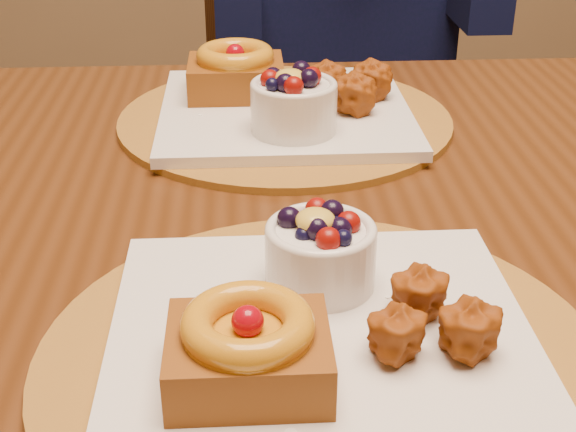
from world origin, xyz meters
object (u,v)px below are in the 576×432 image
object	(u,v)px
dining_table	(298,282)
place_setting_far	(283,103)
place_setting_near	(319,334)
chair_far	(301,87)

from	to	relation	value
dining_table	place_setting_far	bearing A→B (deg)	90.76
dining_table	place_setting_near	distance (m)	0.24
dining_table	place_setting_far	xyz separation A→B (m)	(-0.00, 0.21, 0.10)
place_setting_near	place_setting_far	bearing A→B (deg)	90.12
chair_far	place_setting_far	bearing A→B (deg)	-79.32
place_setting_near	chair_far	size ratio (longest dim) A/B	0.38
place_setting_near	chair_far	distance (m)	1.18
place_setting_near	chair_far	bearing A→B (deg)	86.32
dining_table	place_setting_near	size ratio (longest dim) A/B	4.21
dining_table	place_setting_near	world-z (taller)	place_setting_near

